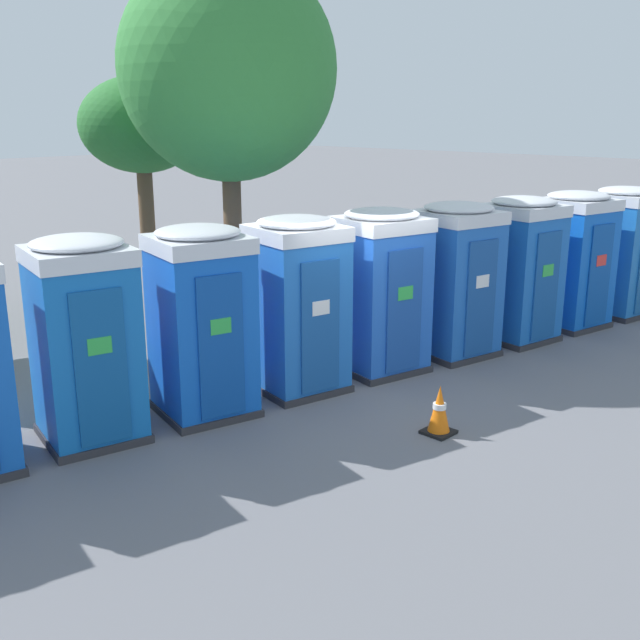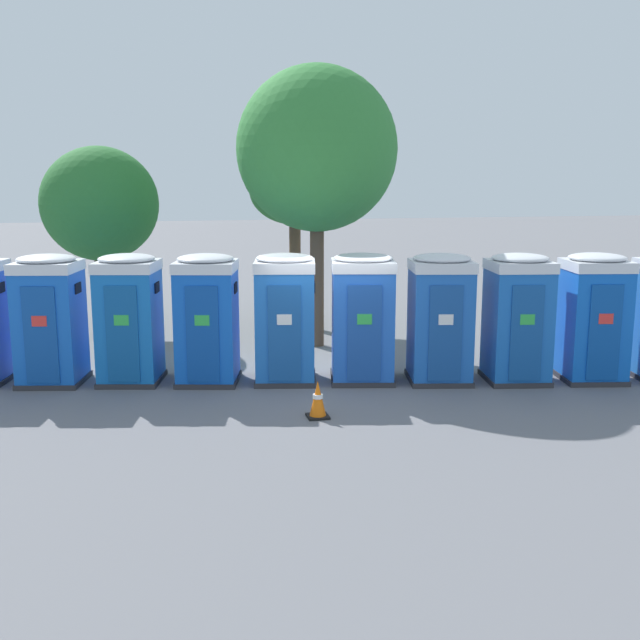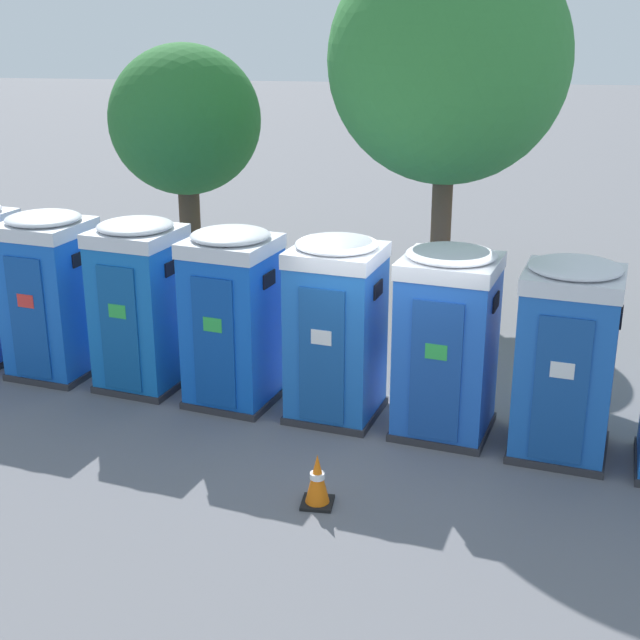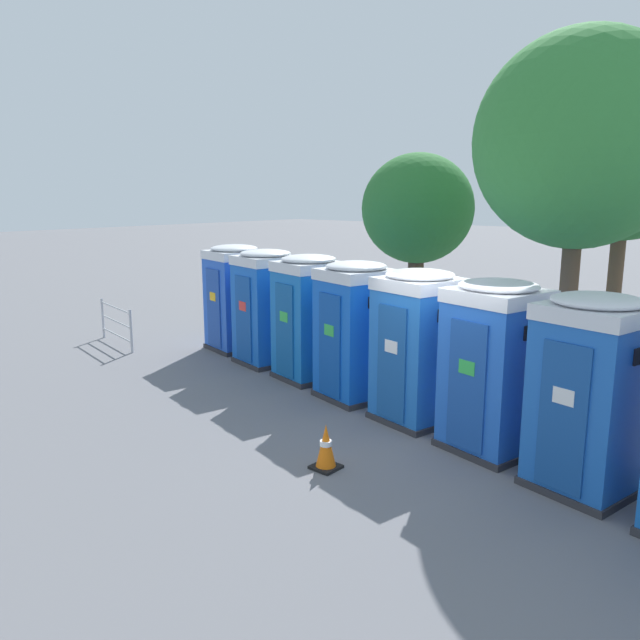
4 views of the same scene
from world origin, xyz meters
TOP-DOWN VIEW (x-y plane):
  - ground_plane at (0.00, 0.00)m, footprint 120.00×120.00m
  - portapotty_0 at (-6.70, 1.42)m, footprint 1.44×1.42m
  - portapotty_1 at (-5.22, 1.04)m, footprint 1.40×1.41m
  - portapotty_2 at (-3.72, 0.78)m, footprint 1.40×1.42m
  - portapotty_3 at (-2.24, 0.43)m, footprint 1.42×1.44m
  - portapotty_4 at (-0.74, 0.17)m, footprint 1.40×1.41m
  - portapotty_5 at (0.75, -0.13)m, footprint 1.46×1.43m
  - portapotty_6 at (2.23, -0.50)m, footprint 1.41×1.41m
  - street_tree_0 at (0.57, 3.17)m, footprint 3.71×3.71m
  - street_tree_1 at (0.57, 5.91)m, footprint 2.44×2.44m
  - street_tree_2 at (-4.46, 5.87)m, footprint 2.94×2.94m
  - traffic_cone at (-0.63, -2.25)m, footprint 0.36×0.36m
  - event_barrier at (-9.25, -0.28)m, footprint 2.02×0.45m

SIDE VIEW (x-z plane):
  - ground_plane at x=0.00m, z-range 0.00..0.00m
  - traffic_cone at x=-0.63m, z-range -0.01..0.63m
  - event_barrier at x=-9.25m, z-range 0.04..1.09m
  - portapotty_5 at x=0.75m, z-range 0.01..2.55m
  - portapotty_0 at x=-6.70m, z-range 0.01..2.55m
  - portapotty_6 at x=2.23m, z-range 0.01..2.55m
  - portapotty_4 at x=-0.74m, z-range 0.01..2.55m
  - portapotty_1 at x=-5.22m, z-range 0.01..2.55m
  - portapotty_3 at x=-2.24m, z-range 0.01..2.55m
  - portapotty_2 at x=-3.72m, z-range 0.01..2.55m
  - street_tree_2 at x=-4.46m, z-range 0.91..5.69m
  - street_tree_1 at x=0.57m, z-range 1.32..5.95m
  - street_tree_0 at x=0.57m, z-range 1.35..7.88m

